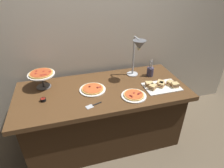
% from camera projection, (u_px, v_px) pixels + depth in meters
% --- Properties ---
extents(ground_plane, '(8.00, 8.00, 0.00)m').
position_uv_depth(ground_plane, '(104.00, 137.00, 2.49)').
color(ground_plane, brown).
extents(back_wall, '(4.40, 0.04, 2.40)m').
position_uv_depth(back_wall, '(92.00, 38.00, 2.29)').
color(back_wall, beige).
rests_on(back_wall, ground_plane).
extents(buffet_table, '(1.90, 0.84, 0.76)m').
position_uv_depth(buffet_table, '(103.00, 115.00, 2.29)').
color(buffet_table, brown).
rests_on(buffet_table, ground_plane).
extents(heat_lamp, '(0.15, 0.29, 0.50)m').
position_uv_depth(heat_lamp, '(138.00, 49.00, 2.10)').
color(heat_lamp, '#B7BABF').
rests_on(heat_lamp, buffet_table).
extents(pizza_plate_front, '(0.29, 0.29, 0.03)m').
position_uv_depth(pizza_plate_front, '(93.00, 89.00, 2.08)').
color(pizza_plate_front, white).
rests_on(pizza_plate_front, buffet_table).
extents(pizza_plate_center, '(0.27, 0.27, 0.03)m').
position_uv_depth(pizza_plate_center, '(134.00, 95.00, 1.97)').
color(pizza_plate_center, white).
rests_on(pizza_plate_center, buffet_table).
extents(pizza_plate_raised_stand, '(0.29, 0.29, 0.19)m').
position_uv_depth(pizza_plate_raised_stand, '(41.00, 75.00, 2.06)').
color(pizza_plate_raised_stand, '#595B60').
rests_on(pizza_plate_raised_stand, buffet_table).
extents(sandwich_platter, '(0.40, 0.27, 0.06)m').
position_uv_depth(sandwich_platter, '(161.00, 85.00, 2.13)').
color(sandwich_platter, white).
rests_on(sandwich_platter, buffet_table).
extents(sauce_cup_near, '(0.06, 0.06, 0.03)m').
position_uv_depth(sauce_cup_near, '(43.00, 100.00, 1.90)').
color(sauce_cup_near, black).
rests_on(sauce_cup_near, buffet_table).
extents(utensil_holder, '(0.08, 0.08, 0.23)m').
position_uv_depth(utensil_holder, '(150.00, 72.00, 2.34)').
color(utensil_holder, '#383347').
rests_on(utensil_holder, buffet_table).
extents(serving_spatula, '(0.17, 0.09, 0.01)m').
position_uv_depth(serving_spatula, '(93.00, 105.00, 1.84)').
color(serving_spatula, '#B7BABF').
rests_on(serving_spatula, buffet_table).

